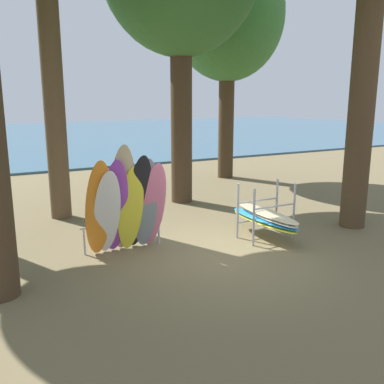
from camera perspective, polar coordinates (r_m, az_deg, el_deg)
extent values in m
plane|color=brown|center=(8.65, 3.70, -8.48)|extent=(80.00, 80.00, 0.00)
cube|color=#38607A|center=(36.75, -21.64, 6.92)|extent=(80.00, 36.00, 0.10)
cylinder|color=#4C3823|center=(10.82, 21.92, 12.30)|extent=(0.60, 0.60, 6.44)
cylinder|color=#42301E|center=(16.75, 4.60, 10.05)|extent=(0.59, 0.59, 4.76)
ellipsoid|color=#387033|center=(17.00, 4.83, 22.59)|extent=(4.17, 4.17, 4.79)
cylinder|color=brown|center=(11.44, -18.18, 13.85)|extent=(0.53, 0.53, 6.96)
cylinder|color=#42301E|center=(12.65, -1.43, 10.70)|extent=(0.63, 0.63, 5.39)
ellipsoid|color=orange|center=(8.35, -12.39, -2.30)|extent=(0.55, 0.73, 2.01)
ellipsoid|color=white|center=(8.42, -11.30, -2.82)|extent=(0.57, 0.80, 1.81)
ellipsoid|color=purple|center=(8.44, -10.28, -2.05)|extent=(0.60, 0.84, 2.00)
ellipsoid|color=#C6B289|center=(8.46, -9.28, -1.03)|extent=(0.65, 0.90, 2.27)
ellipsoid|color=yellow|center=(8.57, -8.20, -2.32)|extent=(0.53, 0.65, 1.84)
ellipsoid|color=black|center=(8.60, -7.22, -1.50)|extent=(0.55, 0.86, 2.05)
ellipsoid|color=gray|center=(8.67, -6.22, -1.62)|extent=(0.62, 0.78, 1.97)
ellipsoid|color=pink|center=(8.75, -5.23, -1.81)|extent=(0.56, 0.78, 1.88)
cylinder|color=#9EA0A5|center=(8.85, -14.22, -6.48)|extent=(0.04, 0.04, 0.55)
cylinder|color=#9EA0A5|center=(9.22, -4.47, -5.34)|extent=(0.04, 0.04, 0.55)
cylinder|color=#9EA0A5|center=(8.92, -9.30, -4.24)|extent=(1.74, 0.17, 0.04)
cylinder|color=#9EA0A5|center=(9.08, 8.28, -3.41)|extent=(0.05, 0.05, 1.25)
cylinder|color=#9EA0A5|center=(9.76, 13.49, -2.50)|extent=(0.05, 0.05, 1.25)
cylinder|color=#9EA0A5|center=(9.55, 6.14, -2.55)|extent=(0.05, 0.05, 1.25)
cylinder|color=#9EA0A5|center=(10.20, 11.25, -1.75)|extent=(0.05, 0.05, 1.25)
cylinder|color=#9EA0A5|center=(9.49, 10.91, -4.54)|extent=(1.10, 0.04, 0.04)
cylinder|color=#9EA0A5|center=(9.37, 11.02, -1.91)|extent=(1.10, 0.04, 0.04)
cylinder|color=#9EA0A5|center=(9.94, 8.73, -3.67)|extent=(1.10, 0.04, 0.04)
cylinder|color=#9EA0A5|center=(9.82, 8.82, -1.15)|extent=(1.10, 0.04, 0.04)
ellipsoid|color=yellow|center=(9.67, 9.58, -3.87)|extent=(0.56, 2.11, 0.06)
ellipsoid|color=#2D8ED1|center=(9.66, 9.62, -3.52)|extent=(0.63, 2.13, 0.06)
ellipsoid|color=white|center=(9.69, 10.05, -3.11)|extent=(0.64, 2.13, 0.06)
ellipsoid|color=#C6B289|center=(9.66, 9.97, -2.78)|extent=(0.55, 2.11, 0.06)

